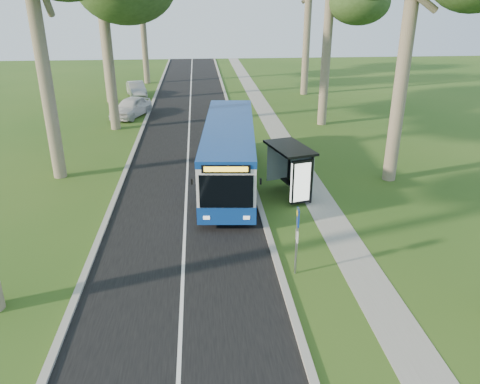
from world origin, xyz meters
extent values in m
plane|color=#2C5219|center=(0.00, 0.00, 0.00)|extent=(120.00, 120.00, 0.00)
cube|color=black|center=(-3.50, 10.00, 0.01)|extent=(7.00, 100.00, 0.02)
cube|color=#9E9B93|center=(0.00, 10.00, 0.06)|extent=(0.25, 100.00, 0.12)
cube|color=#9E9B93|center=(-7.00, 10.00, 0.06)|extent=(0.25, 100.00, 0.12)
cube|color=white|center=(-3.50, 10.00, 0.02)|extent=(0.12, 100.00, 0.00)
cube|color=gray|center=(3.00, 10.00, 0.01)|extent=(1.50, 100.00, 0.02)
cube|color=white|center=(-1.20, 6.48, 1.75)|extent=(3.50, 12.03, 2.82)
cube|color=navy|center=(-1.20, 6.48, 0.74)|extent=(3.53, 12.06, 0.79)
cube|color=navy|center=(-1.20, 6.48, 3.00)|extent=(3.53, 12.06, 0.32)
cube|color=black|center=(-1.20, 0.53, 1.88)|extent=(2.22, 0.24, 1.43)
cube|color=yellow|center=(-1.20, 0.50, 2.86)|extent=(1.77, 0.18, 0.22)
cube|color=black|center=(-1.20, 0.60, 0.49)|extent=(2.37, 0.33, 0.30)
cylinder|color=black|center=(-2.31, 2.83, 0.51)|extent=(0.37, 1.05, 1.03)
cylinder|color=black|center=(-0.09, 2.83, 0.51)|extent=(0.37, 1.05, 1.03)
cylinder|color=black|center=(-2.31, 9.94, 0.51)|extent=(0.37, 1.05, 1.03)
cylinder|color=black|center=(-0.09, 9.94, 0.51)|extent=(0.37, 1.05, 1.03)
cylinder|color=gray|center=(0.55, -2.82, 1.31)|extent=(0.08, 0.08, 2.61)
cube|color=navy|center=(0.55, -2.82, 2.25)|extent=(0.06, 0.37, 0.65)
cylinder|color=yellow|center=(0.51, -2.82, 2.40)|extent=(0.03, 0.23, 0.23)
cube|color=white|center=(0.55, -2.82, 1.51)|extent=(0.07, 0.32, 0.42)
cube|color=black|center=(2.21, 3.07, 1.22)|extent=(0.12, 0.12, 2.43)
cube|color=black|center=(2.21, 5.56, 1.22)|extent=(0.12, 0.12, 2.43)
cube|color=black|center=(1.60, 4.32, 2.49)|extent=(2.31, 3.28, 0.12)
cube|color=silver|center=(2.28, 4.32, 1.31)|extent=(0.67, 2.41, 1.95)
cube|color=black|center=(1.60, 2.95, 1.22)|extent=(1.03, 0.41, 2.14)
cube|color=white|center=(1.60, 2.87, 1.22)|extent=(0.80, 0.23, 1.90)
cube|color=black|center=(1.89, 4.61, 0.44)|extent=(0.81, 1.79, 0.06)
cylinder|color=black|center=(1.76, 7.70, 0.42)|extent=(0.47, 0.47, 0.85)
cylinder|color=black|center=(1.76, 7.70, 0.87)|extent=(0.51, 0.51, 0.05)
imported|color=silver|center=(-8.29, 21.76, 0.80)|extent=(3.43, 5.08, 1.61)
imported|color=#9A9CA1|center=(-8.84, 30.43, 0.71)|extent=(2.55, 4.54, 1.42)
cylinder|color=#7A6B56|center=(-10.50, 8.00, 5.84)|extent=(0.69, 0.69, 11.68)
cylinder|color=#7A6B56|center=(-9.00, 18.00, 5.84)|extent=(0.69, 0.69, 11.68)
cylinder|color=#7A6B56|center=(-11.00, 28.00, 5.65)|extent=(0.68, 0.68, 11.30)
cylinder|color=#7A6B56|center=(-8.50, 38.00, 5.32)|extent=(0.66, 0.66, 10.65)
cylinder|color=#7A6B56|center=(7.50, 6.00, 5.87)|extent=(0.70, 0.70, 11.74)
cylinder|color=#7A6B56|center=(6.80, 18.00, 5.53)|extent=(0.68, 0.68, 11.07)
cylinder|color=#7A6B56|center=(8.00, 30.00, 5.88)|extent=(0.70, 0.70, 11.75)
camera|label=1|loc=(-2.73, -17.05, 9.28)|focal=35.00mm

